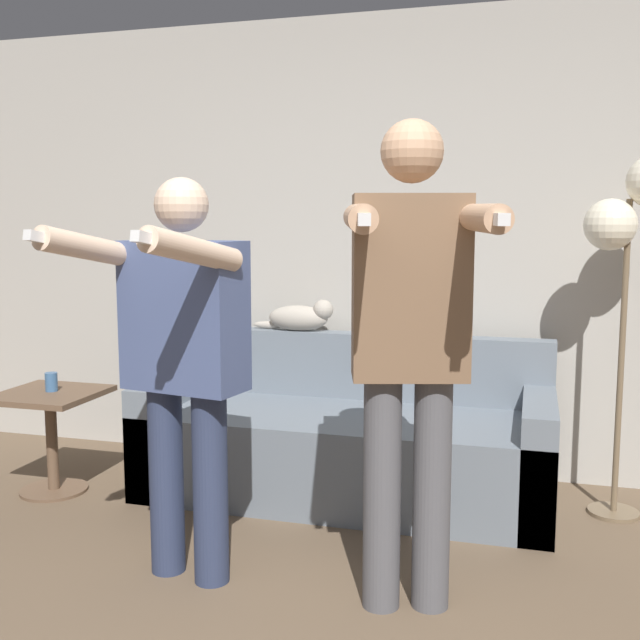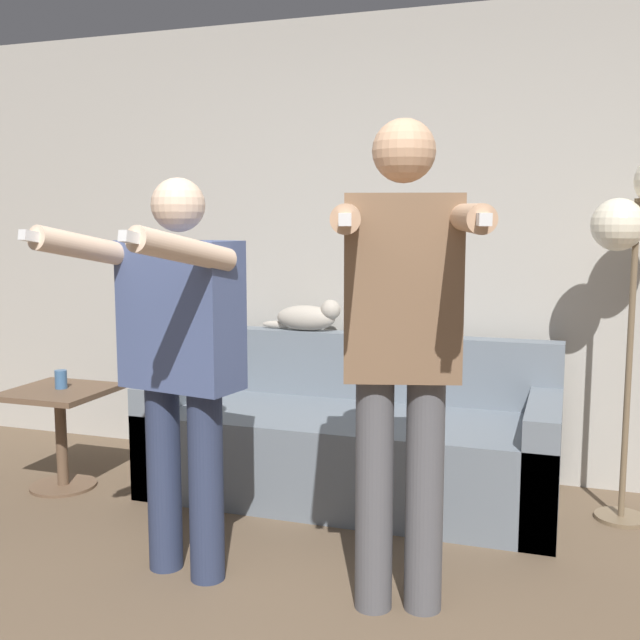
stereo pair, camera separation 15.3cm
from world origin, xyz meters
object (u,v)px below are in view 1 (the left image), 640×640
(couch, at_px, (346,442))
(person_right, at_px, (410,335))
(cat, at_px, (301,317))
(floor_lamp, at_px, (631,222))
(person_left, at_px, (182,350))
(side_table, at_px, (51,419))
(cup, at_px, (51,382))

(couch, bearing_deg, person_right, -65.53)
(cat, bearing_deg, floor_lamp, -8.27)
(couch, xyz_separation_m, floor_lamp, (1.36, 0.07, 1.16))
(person_left, height_order, cat, person_left)
(person_left, height_order, person_right, person_right)
(side_table, distance_m, cup, 0.20)
(couch, xyz_separation_m, person_right, (0.51, -1.11, 0.76))
(couch, bearing_deg, floor_lamp, 3.13)
(cat, distance_m, cup, 1.40)
(person_right, relative_size, floor_lamp, 1.02)
(floor_lamp, distance_m, side_table, 3.10)
(floor_lamp, height_order, cup, floor_lamp)
(side_table, height_order, cup, cup)
(couch, bearing_deg, cat, 137.24)
(cup, bearing_deg, side_table, -94.28)
(couch, xyz_separation_m, side_table, (-1.52, -0.41, 0.12))
(person_right, relative_size, cat, 3.68)
(floor_lamp, bearing_deg, couch, -176.87)
(cat, distance_m, floor_lamp, 1.81)
(person_right, xyz_separation_m, cup, (-2.03, 0.72, -0.44))
(cup, bearing_deg, couch, 14.40)
(couch, bearing_deg, side_table, -165.01)
(couch, height_order, person_left, person_left)
(couch, distance_m, cat, 0.78)
(couch, distance_m, floor_lamp, 1.79)
(cat, height_order, side_table, cat)
(cat, distance_m, side_table, 1.47)
(person_right, height_order, cup, person_right)
(floor_lamp, relative_size, side_table, 3.20)
(cat, bearing_deg, cup, -148.69)
(person_right, bearing_deg, cup, 144.69)
(cat, xyz_separation_m, cup, (-1.17, -0.71, -0.30))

